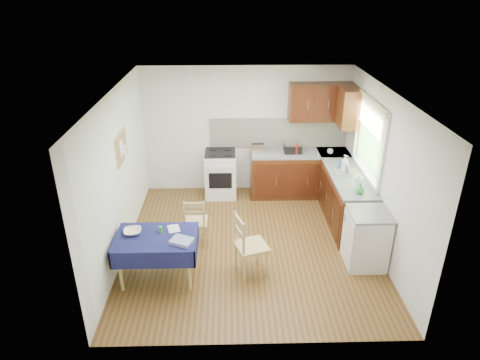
{
  "coord_description": "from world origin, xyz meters",
  "views": [
    {
      "loc": [
        -0.32,
        -5.86,
        3.94
      ],
      "look_at": [
        -0.16,
        0.21,
        1.07
      ],
      "focal_mm": 32.0,
      "sensor_mm": 36.0,
      "label": 1
    }
  ],
  "objects_px": {
    "chair_far": "(195,220)",
    "dish_rack": "(346,171)",
    "dining_table": "(156,243)",
    "chair_near": "(248,244)",
    "sandwich_press": "(293,148)",
    "kettle": "(358,181)",
    "toaster": "(258,148)"
  },
  "relations": [
    {
      "from": "dining_table",
      "to": "sandwich_press",
      "type": "bearing_deg",
      "value": 24.66
    },
    {
      "from": "dish_rack",
      "to": "sandwich_press",
      "type": "bearing_deg",
      "value": 125.62
    },
    {
      "from": "dining_table",
      "to": "chair_near",
      "type": "xyz_separation_m",
      "value": [
        1.29,
        0.05,
        -0.07
      ]
    },
    {
      "from": "dining_table",
      "to": "toaster",
      "type": "distance_m",
      "value": 3.05
    },
    {
      "from": "dining_table",
      "to": "dish_rack",
      "type": "relative_size",
      "value": 2.75
    },
    {
      "from": "dining_table",
      "to": "chair_near",
      "type": "relative_size",
      "value": 1.17
    },
    {
      "from": "dining_table",
      "to": "kettle",
      "type": "bearing_deg",
      "value": -5.66
    },
    {
      "from": "dish_rack",
      "to": "kettle",
      "type": "distance_m",
      "value": 0.59
    },
    {
      "from": "sandwich_press",
      "to": "chair_near",
      "type": "bearing_deg",
      "value": -106.92
    },
    {
      "from": "chair_near",
      "to": "dish_rack",
      "type": "relative_size",
      "value": 2.35
    },
    {
      "from": "sandwich_press",
      "to": "kettle",
      "type": "height_order",
      "value": "kettle"
    },
    {
      "from": "dish_rack",
      "to": "chair_near",
      "type": "bearing_deg",
      "value": -142.02
    },
    {
      "from": "chair_far",
      "to": "kettle",
      "type": "height_order",
      "value": "kettle"
    },
    {
      "from": "toaster",
      "to": "kettle",
      "type": "distance_m",
      "value": 2.15
    },
    {
      "from": "chair_near",
      "to": "sandwich_press",
      "type": "height_order",
      "value": "sandwich_press"
    },
    {
      "from": "toaster",
      "to": "sandwich_press",
      "type": "relative_size",
      "value": 0.82
    },
    {
      "from": "dining_table",
      "to": "dish_rack",
      "type": "distance_m",
      "value": 3.48
    },
    {
      "from": "toaster",
      "to": "sandwich_press",
      "type": "height_order",
      "value": "toaster"
    },
    {
      "from": "chair_far",
      "to": "chair_near",
      "type": "relative_size",
      "value": 0.87
    },
    {
      "from": "dining_table",
      "to": "kettle",
      "type": "distance_m",
      "value": 3.29
    },
    {
      "from": "chair_far",
      "to": "dish_rack",
      "type": "xyz_separation_m",
      "value": [
        2.58,
        0.79,
        0.48
      ]
    },
    {
      "from": "dining_table",
      "to": "toaster",
      "type": "height_order",
      "value": "toaster"
    },
    {
      "from": "dining_table",
      "to": "sandwich_press",
      "type": "distance_m",
      "value": 3.47
    },
    {
      "from": "sandwich_press",
      "to": "chair_far",
      "type": "bearing_deg",
      "value": -131.48
    },
    {
      "from": "chair_near",
      "to": "dish_rack",
      "type": "distance_m",
      "value": 2.4
    },
    {
      "from": "chair_far",
      "to": "sandwich_press",
      "type": "distance_m",
      "value": 2.56
    },
    {
      "from": "dining_table",
      "to": "kettle",
      "type": "relative_size",
      "value": 4.57
    },
    {
      "from": "sandwich_press",
      "to": "kettle",
      "type": "xyz_separation_m",
      "value": [
        0.83,
        -1.55,
        0.02
      ]
    },
    {
      "from": "kettle",
      "to": "dish_rack",
      "type": "bearing_deg",
      "value": 92.81
    },
    {
      "from": "sandwich_press",
      "to": "dish_rack",
      "type": "xyz_separation_m",
      "value": [
        0.8,
        -0.98,
        -0.07
      ]
    },
    {
      "from": "dining_table",
      "to": "chair_far",
      "type": "xyz_separation_m",
      "value": [
        0.48,
        0.84,
        -0.14
      ]
    },
    {
      "from": "dish_rack",
      "to": "toaster",
      "type": "bearing_deg",
      "value": 143.46
    }
  ]
}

